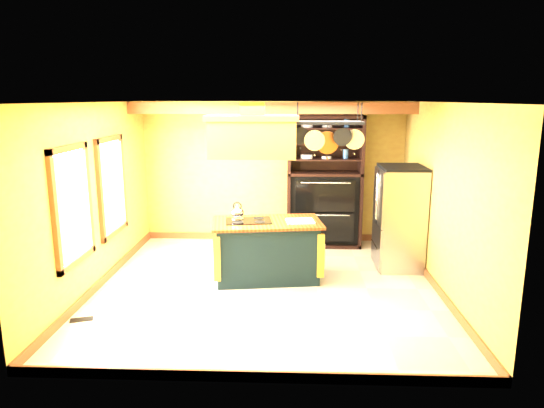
# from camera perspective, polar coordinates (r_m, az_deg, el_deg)

# --- Properties ---
(floor) EXTENTS (5.00, 5.00, 0.00)m
(floor) POSITION_cam_1_polar(r_m,az_deg,el_deg) (7.34, -0.60, -9.71)
(floor) COLOR beige
(floor) RESTS_ON ground
(ceiling) EXTENTS (5.00, 5.00, 0.00)m
(ceiling) POSITION_cam_1_polar(r_m,az_deg,el_deg) (6.80, -0.66, 11.88)
(ceiling) COLOR white
(ceiling) RESTS_ON wall_back
(wall_back) EXTENTS (5.00, 0.02, 2.70)m
(wall_back) POSITION_cam_1_polar(r_m,az_deg,el_deg) (9.41, 0.14, 3.75)
(wall_back) COLOR gold
(wall_back) RESTS_ON floor
(wall_front) EXTENTS (5.00, 0.02, 2.70)m
(wall_front) POSITION_cam_1_polar(r_m,az_deg,el_deg) (4.53, -2.23, -5.73)
(wall_front) COLOR gold
(wall_front) RESTS_ON floor
(wall_left) EXTENTS (0.02, 5.00, 2.70)m
(wall_left) POSITION_cam_1_polar(r_m,az_deg,el_deg) (7.50, -20.08, 0.78)
(wall_left) COLOR gold
(wall_left) RESTS_ON floor
(wall_right) EXTENTS (0.02, 5.00, 2.70)m
(wall_right) POSITION_cam_1_polar(r_m,az_deg,el_deg) (7.26, 19.48, 0.47)
(wall_right) COLOR gold
(wall_right) RESTS_ON floor
(ceiling_beam) EXTENTS (5.00, 0.15, 0.20)m
(ceiling_beam) POSITION_cam_1_polar(r_m,az_deg,el_deg) (8.50, -0.06, 11.23)
(ceiling_beam) COLOR brown
(ceiling_beam) RESTS_ON ceiling
(window_near) EXTENTS (0.06, 1.06, 1.56)m
(window_near) POSITION_cam_1_polar(r_m,az_deg,el_deg) (6.76, -22.37, -0.17)
(window_near) COLOR brown
(window_near) RESTS_ON wall_left
(window_far) EXTENTS (0.06, 1.06, 1.56)m
(window_far) POSITION_cam_1_polar(r_m,az_deg,el_deg) (8.03, -18.28, 1.99)
(window_far) COLOR brown
(window_far) RESTS_ON wall_left
(kitchen_island) EXTENTS (1.76, 1.14, 1.11)m
(kitchen_island) POSITION_cam_1_polar(r_m,az_deg,el_deg) (7.51, -0.64, -5.37)
(kitchen_island) COLOR black
(kitchen_island) RESTS_ON floor
(range_hood) EXTENTS (1.34, 0.76, 0.80)m
(range_hood) POSITION_cam_1_polar(r_m,az_deg,el_deg) (7.19, -2.26, 8.17)
(range_hood) COLOR #C58431
(range_hood) RESTS_ON ceiling
(pot_rack) EXTENTS (1.07, 0.50, 0.76)m
(pot_rack) POSITION_cam_1_polar(r_m,az_deg,el_deg) (7.19, 6.65, 8.66)
(pot_rack) COLOR black
(pot_rack) RESTS_ON ceiling
(refrigerator) EXTENTS (0.72, 0.84, 1.65)m
(refrigerator) POSITION_cam_1_polar(r_m,az_deg,el_deg) (8.21, 14.71, -1.83)
(refrigerator) COLOR #95989E
(refrigerator) RESTS_ON floor
(hutch) EXTENTS (1.39, 0.63, 2.46)m
(hutch) POSITION_cam_1_polar(r_m,az_deg,el_deg) (9.23, 6.12, 0.90)
(hutch) COLOR black
(hutch) RESTS_ON floor
(floor_register) EXTENTS (0.30, 0.20, 0.01)m
(floor_register) POSITION_cam_1_polar(r_m,az_deg,el_deg) (6.77, -21.49, -12.53)
(floor_register) COLOR black
(floor_register) RESTS_ON floor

